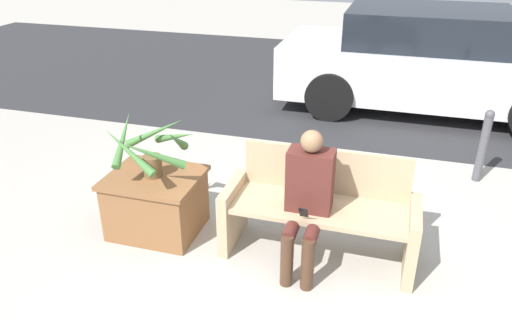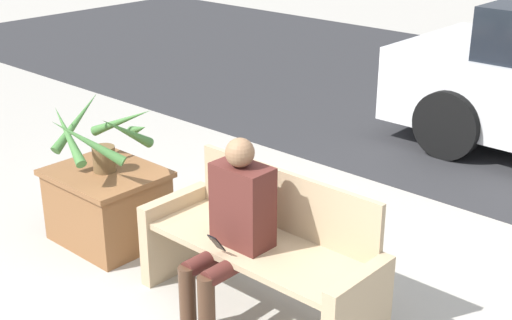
{
  "view_description": "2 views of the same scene",
  "coord_description": "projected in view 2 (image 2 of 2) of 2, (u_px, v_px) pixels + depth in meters",
  "views": [
    {
      "loc": [
        0.64,
        -3.24,
        2.65
      ],
      "look_at": [
        -0.57,
        0.81,
        0.6
      ],
      "focal_mm": 35.0,
      "sensor_mm": 36.0,
      "label": 1
    },
    {
      "loc": [
        2.75,
        -2.58,
        2.62
      ],
      "look_at": [
        -0.25,
        0.73,
        0.83
      ],
      "focal_mm": 50.0,
      "sensor_mm": 36.0,
      "label": 2
    }
  ],
  "objects": [
    {
      "name": "bench",
      "position": [
        263.0,
        251.0,
        4.49
      ],
      "size": [
        1.62,
        0.58,
        0.89
      ],
      "color": "tan",
      "rests_on": "ground_plane"
    },
    {
      "name": "planter_box",
      "position": [
        108.0,
        203.0,
        5.41
      ],
      "size": [
        0.83,
        0.7,
        0.57
      ],
      "color": "brown",
      "rests_on": "ground_plane"
    },
    {
      "name": "potted_plant",
      "position": [
        104.0,
        136.0,
        5.2
      ],
      "size": [
        0.75,
        0.79,
        0.54
      ],
      "color": "brown",
      "rests_on": "planter_box"
    },
    {
      "name": "person_seated",
      "position": [
        233.0,
        224.0,
        4.32
      ],
      "size": [
        0.37,
        0.57,
        1.19
      ],
      "color": "#51231E",
      "rests_on": "ground_plane"
    }
  ]
}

